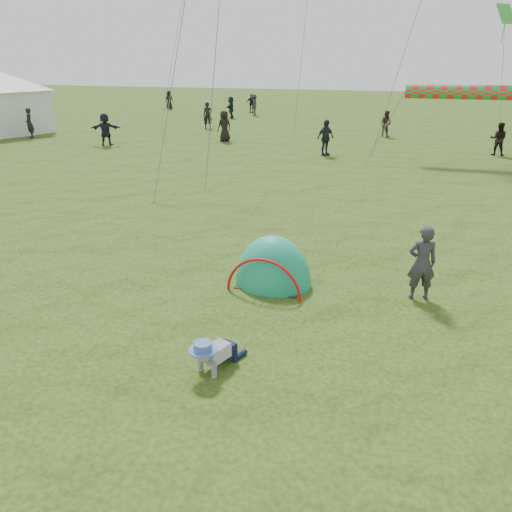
# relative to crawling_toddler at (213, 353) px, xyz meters

# --- Properties ---
(ground) EXTENTS (140.00, 140.00, 0.00)m
(ground) POSITION_rel_crawling_toddler_xyz_m (0.98, 0.59, -0.31)
(ground) COLOR #16380D
(crawling_toddler) EXTENTS (0.84, 0.97, 0.62)m
(crawling_toddler) POSITION_rel_crawling_toddler_xyz_m (0.00, 0.00, 0.00)
(crawling_toddler) COLOR black
(crawling_toddler) RESTS_ON ground
(popup_tent) EXTENTS (1.83, 1.56, 2.21)m
(popup_tent) POSITION_rel_crawling_toddler_xyz_m (0.13, 3.43, -0.31)
(popup_tent) COLOR #19836F
(popup_tent) RESTS_ON ground
(standing_adult) EXTENTS (0.65, 0.50, 1.58)m
(standing_adult) POSITION_rel_crawling_toddler_xyz_m (3.21, 3.54, 0.48)
(standing_adult) COLOR #2F2F35
(standing_adult) RESTS_ON ground
(crowd_person_1) EXTENTS (0.88, 0.73, 1.62)m
(crowd_person_1) POSITION_rel_crawling_toddler_xyz_m (7.31, 21.37, 0.50)
(crowd_person_1) COLOR black
(crowd_person_1) RESTS_ON ground
(crowd_person_2) EXTENTS (0.98, 1.07, 1.76)m
(crowd_person_2) POSITION_rel_crawling_toddler_xyz_m (-1.03, 18.96, 0.57)
(crowd_person_2) COLOR #1D282E
(crowd_person_2) RESTS_ON ground
(crowd_person_4) EXTENTS (0.92, 0.95, 1.64)m
(crowd_person_4) POSITION_rel_crawling_toddler_xyz_m (-18.56, 38.38, 0.51)
(crowd_person_4) COLOR black
(crowd_person_4) RESTS_ON ground
(crowd_person_5) EXTENTS (0.63, 1.58, 1.67)m
(crowd_person_5) POSITION_rel_crawling_toddler_xyz_m (-10.70, 33.04, 0.52)
(crowd_person_5) COLOR black
(crowd_person_5) RESTS_ON ground
(crowd_person_6) EXTENTS (0.77, 0.74, 1.78)m
(crowd_person_6) POSITION_rel_crawling_toddler_xyz_m (-19.13, 19.76, 0.58)
(crowd_person_6) COLOR black
(crowd_person_6) RESTS_ON ground
(crowd_person_7) EXTENTS (0.96, 0.90, 1.58)m
(crowd_person_7) POSITION_rel_crawling_toddler_xyz_m (1.63, 26.24, 0.48)
(crowd_person_7) COLOR #3E2B28
(crowd_person_7) RESTS_ON ground
(crowd_person_8) EXTENTS (0.95, 0.42, 1.60)m
(crowd_person_8) POSITION_rel_crawling_toddler_xyz_m (-10.26, 37.36, 0.49)
(crowd_person_8) COLOR black
(crowd_person_8) RESTS_ON ground
(crowd_person_9) EXTENTS (1.07, 1.28, 1.72)m
(crowd_person_9) POSITION_rel_crawling_toddler_xyz_m (-9.43, 35.29, 0.55)
(crowd_person_9) COLOR #28292D
(crowd_person_9) RESTS_ON ground
(crowd_person_10) EXTENTS (0.98, 1.01, 1.75)m
(crowd_person_10) POSITION_rel_crawling_toddler_xyz_m (-7.36, 21.82, 0.56)
(crowd_person_10) COLOR black
(crowd_person_10) RESTS_ON ground
(crowd_person_11) EXTENTS (1.71, 1.04, 1.76)m
(crowd_person_11) POSITION_rel_crawling_toddler_xyz_m (-13.26, 18.66, 0.57)
(crowd_person_11) COLOR #1E2331
(crowd_person_11) RESTS_ON ground
(crowd_person_12) EXTENTS (0.75, 0.63, 1.76)m
(crowd_person_12) POSITION_rel_crawling_toddler_xyz_m (-10.25, 26.67, 0.57)
(crowd_person_12) COLOR black
(crowd_person_12) RESTS_ON ground
(rainbow_tube_kite) EXTENTS (6.74, 0.64, 0.64)m
(rainbow_tube_kite) POSITION_rel_crawling_toddler_xyz_m (5.94, 19.03, 2.85)
(rainbow_tube_kite) COLOR red
(diamond_kite_3) EXTENTS (1.29, 1.29, 1.05)m
(diamond_kite_3) POSITION_rel_crawling_toddler_xyz_m (7.47, 26.52, 6.50)
(diamond_kite_3) COLOR green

